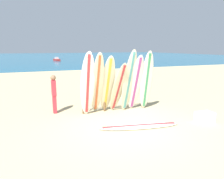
{
  "coord_description": "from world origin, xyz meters",
  "views": [
    {
      "loc": [
        -2.64,
        -5.61,
        2.56
      ],
      "look_at": [
        0.42,
        2.34,
        0.82
      ],
      "focal_mm": 32.85,
      "sensor_mm": 36.0,
      "label": 1
    }
  ],
  "objects_px": {
    "surfboard_leaning_center_left": "(107,85)",
    "surfboard_leaning_right": "(136,83)",
    "surfboard_leaning_left": "(97,84)",
    "surfboard_leaning_center_right": "(129,81)",
    "beachgoer_standing": "(54,92)",
    "cooler_box": "(205,117)",
    "surfboard_rack": "(115,95)",
    "surfboard_lying_on_sand": "(139,126)",
    "surfboard_leaning_center": "(118,88)",
    "surfboard_leaning_far_left": "(88,85)",
    "surfboard_leaning_far_right": "(147,81)",
    "small_boat_offshore": "(57,59)"
  },
  "relations": [
    {
      "from": "surfboard_leaning_center_left",
      "to": "surfboard_leaning_right",
      "type": "height_order",
      "value": "surfboard_leaning_right"
    },
    {
      "from": "surfboard_leaning_left",
      "to": "surfboard_leaning_center_right",
      "type": "height_order",
      "value": "surfboard_leaning_center_right"
    },
    {
      "from": "beachgoer_standing",
      "to": "cooler_box",
      "type": "relative_size",
      "value": 2.55
    },
    {
      "from": "surfboard_leaning_center_right",
      "to": "beachgoer_standing",
      "type": "height_order",
      "value": "surfboard_leaning_center_right"
    },
    {
      "from": "surfboard_rack",
      "to": "surfboard_leaning_center_right",
      "type": "bearing_deg",
      "value": -45.29
    },
    {
      "from": "surfboard_leaning_left",
      "to": "surfboard_lying_on_sand",
      "type": "xyz_separation_m",
      "value": [
        0.91,
        -1.67,
        -1.18
      ]
    },
    {
      "from": "surfboard_lying_on_sand",
      "to": "surfboard_leaning_center",
      "type": "bearing_deg",
      "value": 92.08
    },
    {
      "from": "surfboard_leaning_far_left",
      "to": "surfboard_lying_on_sand",
      "type": "height_order",
      "value": "surfboard_leaning_far_left"
    },
    {
      "from": "surfboard_leaning_center_right",
      "to": "surfboard_leaning_right",
      "type": "relative_size",
      "value": 1.09
    },
    {
      "from": "surfboard_leaning_far_left",
      "to": "cooler_box",
      "type": "xyz_separation_m",
      "value": [
        3.64,
        -2.03,
        -1.05
      ]
    },
    {
      "from": "surfboard_leaning_center",
      "to": "surfboard_leaning_right",
      "type": "height_order",
      "value": "surfboard_leaning_right"
    },
    {
      "from": "surfboard_leaning_far_right",
      "to": "small_boat_offshore",
      "type": "height_order",
      "value": "surfboard_leaning_far_right"
    },
    {
      "from": "surfboard_rack",
      "to": "cooler_box",
      "type": "xyz_separation_m",
      "value": [
        2.41,
        -2.46,
        -0.48
      ]
    },
    {
      "from": "surfboard_leaning_left",
      "to": "surfboard_leaning_center_left",
      "type": "height_order",
      "value": "surfboard_leaning_left"
    },
    {
      "from": "surfboard_rack",
      "to": "surfboard_leaning_center_right",
      "type": "distance_m",
      "value": 0.86
    },
    {
      "from": "surfboard_rack",
      "to": "cooler_box",
      "type": "distance_m",
      "value": 3.47
    },
    {
      "from": "surfboard_leaning_center_right",
      "to": "beachgoer_standing",
      "type": "relative_size",
      "value": 1.65
    },
    {
      "from": "surfboard_leaning_left",
      "to": "surfboard_lying_on_sand",
      "type": "distance_m",
      "value": 2.24
    },
    {
      "from": "surfboard_leaning_far_right",
      "to": "surfboard_leaning_center_left",
      "type": "bearing_deg",
      "value": 176.79
    },
    {
      "from": "surfboard_leaning_left",
      "to": "surfboard_leaning_center_left",
      "type": "xyz_separation_m",
      "value": [
        0.42,
        0.03,
        -0.06
      ]
    },
    {
      "from": "small_boat_offshore",
      "to": "cooler_box",
      "type": "distance_m",
      "value": 37.03
    },
    {
      "from": "surfboard_leaning_right",
      "to": "small_boat_offshore",
      "type": "bearing_deg",
      "value": 89.02
    },
    {
      "from": "surfboard_leaning_center_left",
      "to": "surfboard_lying_on_sand",
      "type": "xyz_separation_m",
      "value": [
        0.49,
        -1.71,
        -1.12
      ]
    },
    {
      "from": "surfboard_rack",
      "to": "beachgoer_standing",
      "type": "xyz_separation_m",
      "value": [
        -2.37,
        0.47,
        0.18
      ]
    },
    {
      "from": "surfboard_rack",
      "to": "surfboard_leaning_far_left",
      "type": "relative_size",
      "value": 1.12
    },
    {
      "from": "surfboard_leaning_center_right",
      "to": "surfboard_leaning_center_left",
      "type": "bearing_deg",
      "value": 173.18
    },
    {
      "from": "beachgoer_standing",
      "to": "cooler_box",
      "type": "bearing_deg",
      "value": -31.54
    },
    {
      "from": "surfboard_leaning_far_right",
      "to": "beachgoer_standing",
      "type": "height_order",
      "value": "surfboard_leaning_far_right"
    },
    {
      "from": "surfboard_leaning_center_right",
      "to": "cooler_box",
      "type": "xyz_separation_m",
      "value": [
        1.98,
        -2.03,
        -1.08
      ]
    },
    {
      "from": "surfboard_rack",
      "to": "cooler_box",
      "type": "relative_size",
      "value": 4.58
    },
    {
      "from": "surfboard_leaning_center_left",
      "to": "beachgoer_standing",
      "type": "distance_m",
      "value": 2.12
    },
    {
      "from": "surfboard_leaning_right",
      "to": "beachgoer_standing",
      "type": "height_order",
      "value": "surfboard_leaning_right"
    },
    {
      "from": "surfboard_lying_on_sand",
      "to": "surfboard_leaning_center_left",
      "type": "bearing_deg",
      "value": 106.12
    },
    {
      "from": "surfboard_leaning_left",
      "to": "beachgoer_standing",
      "type": "relative_size",
      "value": 1.59
    },
    {
      "from": "beachgoer_standing",
      "to": "surfboard_rack",
      "type": "bearing_deg",
      "value": -11.27
    },
    {
      "from": "surfboard_leaning_center_right",
      "to": "surfboard_leaning_far_right",
      "type": "bearing_deg",
      "value": 0.64
    },
    {
      "from": "surfboard_leaning_far_left",
      "to": "surfboard_leaning_center_right",
      "type": "bearing_deg",
      "value": -0.29
    },
    {
      "from": "surfboard_rack",
      "to": "surfboard_leaning_center_left",
      "type": "height_order",
      "value": "surfboard_leaning_center_left"
    },
    {
      "from": "surfboard_rack",
      "to": "cooler_box",
      "type": "bearing_deg",
      "value": -45.63
    },
    {
      "from": "surfboard_leaning_center_left",
      "to": "cooler_box",
      "type": "xyz_separation_m",
      "value": [
        2.84,
        -2.13,
        -0.97
      ]
    },
    {
      "from": "surfboard_leaning_right",
      "to": "surfboard_leaning_center",
      "type": "bearing_deg",
      "value": -178.76
    },
    {
      "from": "surfboard_rack",
      "to": "surfboard_leaning_right",
      "type": "relative_size",
      "value": 1.19
    },
    {
      "from": "surfboard_leaning_center_left",
      "to": "small_boat_offshore",
      "type": "bearing_deg",
      "value": 87.04
    },
    {
      "from": "beachgoer_standing",
      "to": "surfboard_leaning_far_left",
      "type": "bearing_deg",
      "value": -38.39
    },
    {
      "from": "surfboard_leaning_left",
      "to": "surfboard_leaning_center",
      "type": "relative_size",
      "value": 1.19
    },
    {
      "from": "surfboard_leaning_center",
      "to": "beachgoer_standing",
      "type": "relative_size",
      "value": 1.33
    },
    {
      "from": "surfboard_leaning_center_left",
      "to": "surfboard_leaning_right",
      "type": "distance_m",
      "value": 1.2
    },
    {
      "from": "surfboard_leaning_center",
      "to": "cooler_box",
      "type": "relative_size",
      "value": 3.39
    },
    {
      "from": "beachgoer_standing",
      "to": "small_boat_offshore",
      "type": "relative_size",
      "value": 0.57
    },
    {
      "from": "surfboard_leaning_center",
      "to": "beachgoer_standing",
      "type": "height_order",
      "value": "surfboard_leaning_center"
    }
  ]
}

